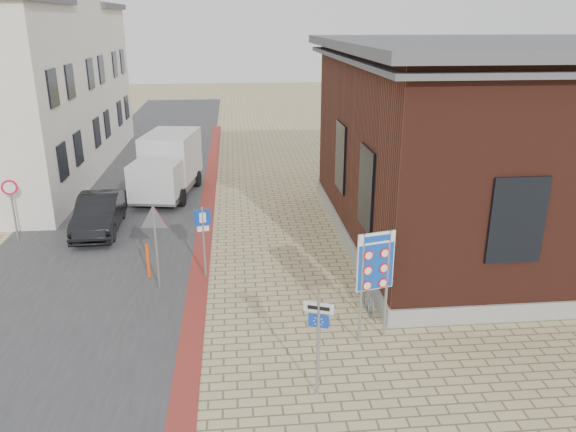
{
  "coord_description": "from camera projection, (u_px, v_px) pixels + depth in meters",
  "views": [
    {
      "loc": [
        -0.8,
        -11.26,
        7.41
      ],
      "look_at": [
        0.64,
        3.54,
        2.2
      ],
      "focal_mm": 35.0,
      "sensor_mm": 36.0,
      "label": 1
    }
  ],
  "objects": [
    {
      "name": "sedan",
      "position": [
        99.0,
        213.0,
        20.63
      ],
      "size": [
        1.6,
        4.16,
        1.35
      ],
      "primitive_type": "imported",
      "rotation": [
        0.0,
        0.0,
        0.04
      ],
      "color": "black",
      "rests_on": "ground"
    },
    {
      "name": "bollard",
      "position": [
        148.0,
        261.0,
        16.9
      ],
      "size": [
        0.11,
        0.11,
        1.08
      ],
      "primitive_type": "cylinder",
      "rotation": [
        0.0,
        0.0,
        0.09
      ],
      "color": "#FF4B0D",
      "rests_on": "ground"
    },
    {
      "name": "box_truck",
      "position": [
        168.0,
        165.0,
        24.73
      ],
      "size": [
        2.8,
        5.33,
        2.65
      ],
      "rotation": [
        0.0,
        0.0,
        -0.16
      ],
      "color": "slate",
      "rests_on": "ground"
    },
    {
      "name": "essen_sign",
      "position": [
        318.0,
        331.0,
        11.27
      ],
      "size": [
        0.59,
        0.26,
        2.28
      ],
      "rotation": [
        0.0,
        0.0,
        -0.36
      ],
      "color": "gray",
      "rests_on": "ground"
    },
    {
      "name": "road_strip",
      "position": [
        136.0,
        184.0,
        26.68
      ],
      "size": [
        7.0,
        60.0,
        0.02
      ],
      "primitive_type": "cube",
      "color": "#38383A",
      "rests_on": "ground"
    },
    {
      "name": "curb_strip",
      "position": [
        206.0,
        217.0,
        22.3
      ],
      "size": [
        0.6,
        40.0,
        0.02
      ],
      "primitive_type": "cube",
      "color": "maroon",
      "rests_on": "ground"
    },
    {
      "name": "border_sign",
      "position": [
        375.0,
        264.0,
        13.12
      ],
      "size": [
        0.94,
        0.28,
        2.8
      ],
      "rotation": [
        0.0,
        0.0,
        0.25
      ],
      "color": "gray",
      "rests_on": "ground"
    },
    {
      "name": "bike_rack",
      "position": [
        366.0,
        297.0,
        15.32
      ],
      "size": [
        0.08,
        1.8,
        0.6
      ],
      "color": "slate",
      "rests_on": "ground"
    },
    {
      "name": "ground",
      "position": [
        275.0,
        355.0,
        13.1
      ],
      "size": [
        120.0,
        120.0,
        0.0
      ],
      "primitive_type": "plane",
      "color": "tan",
      "rests_on": "ground"
    },
    {
      "name": "speed_sign",
      "position": [
        12.0,
        201.0,
        19.33
      ],
      "size": [
        0.52,
        0.16,
        2.27
      ],
      "rotation": [
        0.0,
        0.0,
        0.25
      ],
      "color": "gray",
      "rests_on": "ground"
    },
    {
      "name": "townhouse_mid",
      "position": [
        23.0,
        81.0,
        27.48
      ],
      "size": [
        7.4,
        6.4,
        9.1
      ],
      "color": "silver",
      "rests_on": "ground"
    },
    {
      "name": "townhouse_far",
      "position": [
        59.0,
        78.0,
        33.25
      ],
      "size": [
        7.4,
        6.4,
        8.3
      ],
      "color": "silver",
      "rests_on": "ground"
    },
    {
      "name": "brick_building",
      "position": [
        519.0,
        140.0,
        19.34
      ],
      "size": [
        13.0,
        13.0,
        6.8
      ],
      "color": "gray",
      "rests_on": "ground"
    },
    {
      "name": "yield_sign",
      "position": [
        155.0,
        227.0,
        15.68
      ],
      "size": [
        0.89,
        0.18,
        2.52
      ],
      "rotation": [
        0.0,
        0.0,
        -0.14
      ],
      "color": "gray",
      "rests_on": "ground"
    },
    {
      "name": "parking_sign",
      "position": [
        203.0,
        231.0,
        16.67
      ],
      "size": [
        0.48,
        0.16,
        2.21
      ],
      "rotation": [
        0.0,
        0.0,
        0.25
      ],
      "color": "gray",
      "rests_on": "ground"
    }
  ]
}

